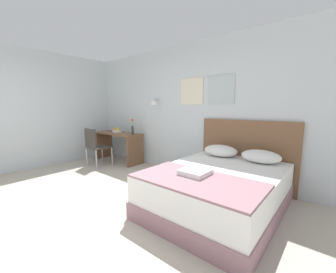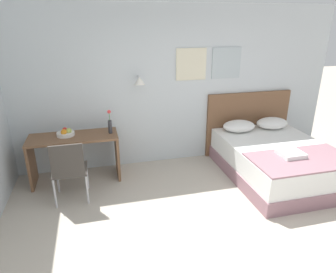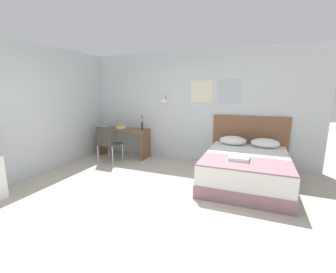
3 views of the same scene
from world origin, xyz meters
name	(u,v)px [view 3 (image 3 of 3)]	position (x,y,z in m)	size (l,w,h in m)	color
ground_plane	(135,207)	(0.00, 0.00, 0.00)	(24.00, 24.00, 0.00)	#B2A899
wall_back	(188,107)	(0.01, 2.65, 1.33)	(5.95, 0.31, 2.65)	silver
bed	(246,169)	(1.49, 1.57, 0.27)	(1.50, 1.98, 0.55)	gray
headboard	(249,142)	(1.49, 2.59, 0.58)	(1.62, 0.06, 1.17)	brown
pillow_left	(233,140)	(1.16, 2.30, 0.65)	(0.57, 0.41, 0.19)	white
pillow_right	(265,143)	(1.81, 2.30, 0.65)	(0.57, 0.41, 0.19)	white
throw_blanket	(245,163)	(1.49, 1.00, 0.57)	(1.46, 0.79, 0.02)	gray
folded_towel_near_foot	(239,158)	(1.38, 1.14, 0.61)	(0.33, 0.32, 0.06)	white
desk	(124,137)	(-1.63, 2.26, 0.53)	(1.33, 0.54, 0.74)	brown
desk_chair	(107,141)	(-1.68, 1.62, 0.53)	(0.46, 0.46, 0.91)	#3D3833
fruit_bowl	(121,127)	(-1.73, 2.31, 0.78)	(0.26, 0.26, 0.12)	silver
flower_vase	(142,124)	(-1.06, 2.25, 0.89)	(0.06, 0.06, 0.37)	#333338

